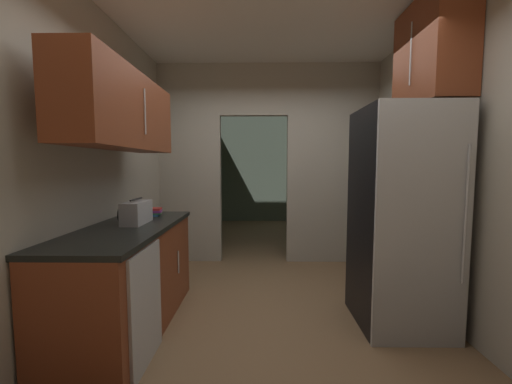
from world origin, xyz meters
The scene contains 13 objects.
ground centered at (0.00, 0.00, 0.00)m, with size 20.00×20.00×0.00m, color brown.
kitchen_overhead_slab centered at (0.00, 0.53, 2.86)m, with size 3.52×7.51×0.06m, color silver.
kitchen_partition centered at (0.06, 1.75, 1.52)m, with size 3.12×0.12×2.83m.
adjoining_room_shell centered at (0.00, 3.97, 1.42)m, with size 3.12×3.41×2.83m.
kitchen_flank_left centered at (-1.61, -0.37, 1.42)m, with size 0.10×4.25×2.83m, color #ADA899.
kitchen_flank_right centered at (1.61, -0.37, 1.42)m, with size 0.10×4.25×2.83m, color #ADA899.
refrigerator centered at (1.13, -0.09, 0.95)m, with size 0.72×0.80×1.90m.
lower_cabinet_run centered at (-1.23, -0.21, 0.45)m, with size 0.67×1.72×0.89m.
dishwasher centered at (-0.90, -0.70, 0.42)m, with size 0.02×0.56×0.83m.
upper_cabinet_counterside centered at (-1.23, -0.21, 1.85)m, with size 0.36×1.55×0.62m.
upper_cabinet_fridgeside centered at (1.38, 0.01, 2.37)m, with size 0.36×0.79×0.89m.
boombox centered at (-1.20, -0.08, 0.99)m, with size 0.17×0.36×0.22m.
book_stack centered at (-1.18, 0.37, 0.93)m, with size 0.14×0.17×0.08m.
Camera 1 is at (-0.10, -2.81, 1.41)m, focal length 22.01 mm.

